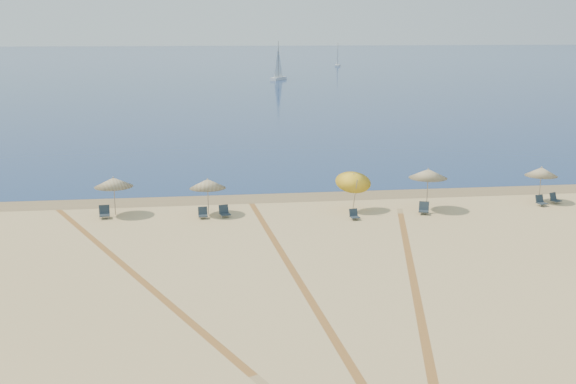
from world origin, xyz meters
The scene contains 18 objects.
ground centered at (0.00, 0.00, 0.00)m, with size 160.00×160.00×0.00m, color tan.
ocean centered at (0.00, 225.00, 0.01)m, with size 500.00×500.00×0.00m, color #0C2151.
wet_sand centered at (0.00, 24.00, 0.00)m, with size 500.00×500.00×0.00m, color olive.
umbrella_1 centered at (-10.34, 20.91, 2.00)m, with size 2.29×2.29×2.34m.
umbrella_2 centered at (-4.79, 20.30, 1.89)m, with size 2.17×2.18×2.23m.
umbrella_3 centered at (4.00, 19.91, 2.03)m, with size 2.17×2.20×2.76m.
umbrella_4 centered at (8.58, 19.64, 2.27)m, with size 2.34×2.34×2.62m.
umbrella_5 centered at (16.42, 20.61, 1.98)m, with size 2.04×2.04×2.32m.
chair_2 centered at (-10.89, 20.29, 0.32)m, with size 0.71×0.80×0.74m.
chair_3 centered at (-5.13, 19.50, 0.29)m, with size 0.56×0.65×0.65m.
chair_4 centered at (-3.86, 19.63, 0.30)m, with size 0.72×0.79×0.69m.
chair_5 centered at (3.66, 18.08, 0.27)m, with size 0.58×0.65×0.61m.
chair_6 centered at (8.10, 18.75, 0.32)m, with size 0.80×0.86×0.72m.
chair_7 centered at (16.05, 19.67, 0.29)m, with size 0.67×0.74×0.66m.
chair_8 centered at (17.26, 20.20, 0.28)m, with size 0.73×0.79×0.65m.
sailboat_0 centered at (12.07, 128.66, 2.48)m, with size 4.10×5.42×8.21m.
sailboat_1 centered at (35.60, 180.27, 2.07)m, with size 2.57×4.73×6.84m.
tire_tracks centered at (-2.28, 9.31, 0.00)m, with size 48.77×43.17×0.00m.
Camera 1 is at (-5.16, -19.56, 10.90)m, focal length 42.54 mm.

